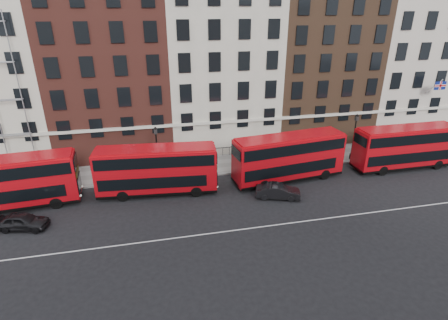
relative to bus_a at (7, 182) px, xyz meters
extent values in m
plane|color=black|center=(21.08, -5.45, -2.50)|extent=(120.00, 120.00, 0.00)
cube|color=gray|center=(21.08, 5.05, -2.43)|extent=(80.00, 5.00, 0.15)
cube|color=gray|center=(21.08, 2.55, -2.42)|extent=(80.00, 0.30, 0.16)
cube|color=white|center=(21.08, -7.45, -2.50)|extent=(70.00, 0.12, 0.01)
cube|color=brown|center=(8.28, 12.55, 8.50)|extent=(12.80, 10.00, 22.00)
cube|color=#ACA998|center=(21.08, 12.55, 7.00)|extent=(12.80, 10.00, 19.00)
cube|color=brown|center=(33.88, 12.55, 8.00)|extent=(12.80, 10.00, 21.00)
cube|color=beige|center=(46.68, 12.55, 7.50)|extent=(12.80, 10.00, 20.00)
cube|color=#B20911|center=(0.04, 0.00, -0.06)|extent=(11.20, 3.47, 4.15)
cube|color=black|center=(0.04, 0.00, -2.01)|extent=(11.20, 3.52, 0.25)
cube|color=black|center=(-0.28, -0.02, -0.77)|extent=(9.95, 3.46, 1.10)
cube|color=black|center=(0.04, 0.00, 1.23)|extent=(10.79, 3.53, 1.05)
cube|color=#B20911|center=(0.04, 0.00, 2.07)|extent=(10.87, 3.24, 0.19)
cube|color=black|center=(5.58, 0.43, -0.87)|extent=(0.26, 2.31, 1.37)
cube|color=black|center=(5.58, 0.43, 0.25)|extent=(0.24, 2.00, 0.44)
cylinder|color=black|center=(3.69, -0.89, -1.98)|extent=(1.07, 0.37, 1.05)
cylinder|color=black|center=(3.51, 1.45, -1.98)|extent=(1.07, 0.37, 1.05)
cube|color=#B20911|center=(12.49, 0.00, -0.09)|extent=(11.07, 3.61, 4.09)
cube|color=black|center=(12.49, 0.00, -2.01)|extent=(11.07, 3.65, 0.25)
cube|color=black|center=(12.18, 0.03, -0.79)|extent=(9.84, 3.57, 1.09)
cube|color=black|center=(12.49, 0.00, 1.17)|extent=(10.66, 3.65, 1.04)
cube|color=#B20911|center=(12.49, 0.00, 2.00)|extent=(10.74, 3.37, 0.19)
cube|color=black|center=(17.94, -0.52, -0.90)|extent=(0.30, 2.28, 1.35)
cube|color=black|center=(17.94, -0.52, 0.21)|extent=(0.27, 1.97, 0.43)
cylinder|color=black|center=(15.88, -1.49, -1.98)|extent=(1.06, 0.39, 1.04)
cylinder|color=black|center=(16.10, 0.82, -1.98)|extent=(1.06, 0.39, 1.04)
cylinder|color=black|center=(9.28, -0.86, -1.98)|extent=(1.06, 0.39, 1.04)
cylinder|color=black|center=(9.50, 1.45, -1.98)|extent=(1.06, 0.39, 1.04)
cube|color=#B20911|center=(25.42, 0.00, -0.02)|extent=(11.45, 4.05, 4.21)
cube|color=black|center=(25.42, 0.00, -2.00)|extent=(11.45, 4.09, 0.26)
cube|color=black|center=(25.10, -0.04, -0.74)|extent=(10.19, 3.97, 1.12)
cube|color=black|center=(25.42, 0.00, 1.29)|extent=(11.04, 4.08, 1.07)
cube|color=#B20911|center=(25.42, 0.00, 2.14)|extent=(11.10, 3.80, 0.19)
cube|color=black|center=(31.02, 0.71, -0.85)|extent=(0.38, 2.34, 1.39)
cube|color=black|center=(31.02, 0.71, 0.29)|extent=(0.34, 2.02, 0.45)
cylinder|color=black|center=(29.17, -0.73, -1.97)|extent=(1.10, 0.43, 1.07)
cylinder|color=black|center=(28.87, 1.64, -1.97)|extent=(1.10, 0.43, 1.07)
cylinder|color=black|center=(22.39, -1.58, -1.97)|extent=(1.10, 0.43, 1.07)
cylinder|color=black|center=(22.09, 0.79, -1.97)|extent=(1.10, 0.43, 1.07)
cube|color=#B20911|center=(38.66, 0.00, -0.06)|extent=(11.06, 2.70, 4.16)
cube|color=black|center=(38.66, 0.00, -2.01)|extent=(11.06, 2.74, 0.25)
cube|color=black|center=(38.35, 0.00, -0.77)|extent=(9.80, 2.77, 1.10)
cube|color=black|center=(38.66, 0.00, 1.23)|extent=(10.64, 2.78, 1.05)
cube|color=#B20911|center=(38.66, 0.00, 2.08)|extent=(10.75, 2.49, 0.19)
cube|color=black|center=(44.23, 0.04, -0.87)|extent=(0.10, 2.32, 1.37)
cylinder|color=black|center=(42.25, -1.15, -1.98)|extent=(1.05, 0.30, 1.05)
cylinder|color=black|center=(42.23, 1.20, -1.98)|extent=(1.05, 0.30, 1.05)
cylinder|color=black|center=(35.51, -1.20, -1.98)|extent=(1.05, 0.30, 1.05)
cylinder|color=black|center=(35.50, 1.16, -1.98)|extent=(1.05, 0.30, 1.05)
imported|color=black|center=(1.77, -3.59, -1.83)|extent=(4.20, 2.42, 1.34)
imported|color=black|center=(23.18, -3.32, -1.83)|extent=(4.31, 2.60, 1.34)
cylinder|color=black|center=(12.72, 3.41, -0.05)|extent=(0.14, 0.14, 4.60)
cylinder|color=black|center=(12.72, 3.41, -2.05)|extent=(0.32, 0.32, 0.60)
cube|color=#262626|center=(12.72, 3.41, 2.50)|extent=(0.32, 0.32, 0.55)
cone|color=black|center=(12.72, 3.41, 2.85)|extent=(0.44, 0.44, 0.25)
cylinder|color=black|center=(34.42, 3.13, -0.05)|extent=(0.14, 0.14, 4.60)
cylinder|color=black|center=(34.42, 3.13, -2.05)|extent=(0.32, 0.32, 0.60)
cube|color=#262626|center=(34.42, 3.13, 2.50)|extent=(0.32, 0.32, 0.55)
cone|color=black|center=(34.42, 3.13, 2.85)|extent=(0.44, 0.44, 0.25)
cylinder|color=black|center=(45.21, 3.19, -1.05)|extent=(0.12, 0.12, 2.60)
cube|color=black|center=(45.21, 3.04, 0.55)|extent=(0.25, 0.30, 0.75)
sphere|color=red|center=(45.21, 2.87, 0.77)|extent=(0.14, 0.14, 0.14)
sphere|color=#0C9919|center=(45.21, 2.87, 0.33)|extent=(0.14, 0.14, 0.14)
camera|label=1|loc=(12.28, -29.68, 13.61)|focal=28.00mm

